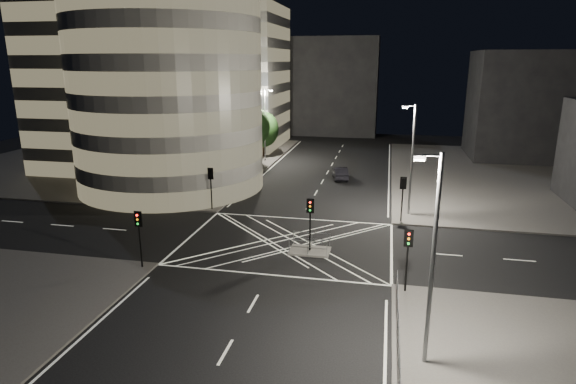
% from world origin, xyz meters
% --- Properties ---
extents(ground, '(120.00, 120.00, 0.00)m').
position_xyz_m(ground, '(0.00, 0.00, 0.00)').
color(ground, black).
rests_on(ground, ground).
extents(sidewalk_far_left, '(42.00, 42.00, 0.15)m').
position_xyz_m(sidewalk_far_left, '(-29.00, 27.00, 0.07)').
color(sidewalk_far_left, '#4C4947').
rests_on(sidewalk_far_left, ground).
extents(sidewalk_far_right, '(42.00, 42.00, 0.15)m').
position_xyz_m(sidewalk_far_right, '(29.00, 27.00, 0.07)').
color(sidewalk_far_right, '#4C4947').
rests_on(sidewalk_far_right, ground).
extents(central_island, '(3.00, 2.00, 0.15)m').
position_xyz_m(central_island, '(2.00, -1.50, 0.07)').
color(central_island, slate).
rests_on(central_island, ground).
extents(office_tower_curved, '(30.00, 29.00, 27.20)m').
position_xyz_m(office_tower_curved, '(-20.74, 18.74, 12.65)').
color(office_tower_curved, gray).
rests_on(office_tower_curved, sidewalk_far_left).
extents(office_block_rear, '(24.00, 16.00, 22.00)m').
position_xyz_m(office_block_rear, '(-22.00, 42.00, 11.15)').
color(office_block_rear, gray).
rests_on(office_block_rear, sidewalk_far_left).
extents(building_right_far, '(14.00, 12.00, 15.00)m').
position_xyz_m(building_right_far, '(26.00, 40.00, 7.65)').
color(building_right_far, black).
rests_on(building_right_far, sidewalk_far_right).
extents(building_far_end, '(18.00, 8.00, 18.00)m').
position_xyz_m(building_far_end, '(-4.00, 58.00, 9.00)').
color(building_far_end, black).
rests_on(building_far_end, ground).
extents(tree_a, '(4.43, 4.43, 6.89)m').
position_xyz_m(tree_a, '(-10.50, 9.00, 4.48)').
color(tree_a, black).
rests_on(tree_a, sidewalk_far_left).
extents(tree_b, '(4.51, 4.51, 7.29)m').
position_xyz_m(tree_b, '(-10.50, 15.00, 4.83)').
color(tree_b, black).
rests_on(tree_b, sidewalk_far_left).
extents(tree_c, '(4.64, 4.64, 7.49)m').
position_xyz_m(tree_c, '(-10.50, 21.00, 4.97)').
color(tree_c, black).
rests_on(tree_c, sidewalk_far_left).
extents(tree_d, '(4.80, 4.80, 7.94)m').
position_xyz_m(tree_d, '(-10.50, 27.00, 5.33)').
color(tree_d, black).
rests_on(tree_d, sidewalk_far_left).
extents(tree_e, '(4.49, 4.49, 6.55)m').
position_xyz_m(tree_e, '(-10.50, 33.00, 4.11)').
color(tree_e, black).
rests_on(tree_e, sidewalk_far_left).
extents(traffic_signal_fl, '(0.55, 0.22, 4.00)m').
position_xyz_m(traffic_signal_fl, '(-8.80, 6.80, 2.91)').
color(traffic_signal_fl, black).
rests_on(traffic_signal_fl, sidewalk_far_left).
extents(traffic_signal_nl, '(0.55, 0.22, 4.00)m').
position_xyz_m(traffic_signal_nl, '(-8.80, -6.80, 2.91)').
color(traffic_signal_nl, black).
rests_on(traffic_signal_nl, sidewalk_near_left).
extents(traffic_signal_fr, '(0.55, 0.22, 4.00)m').
position_xyz_m(traffic_signal_fr, '(8.80, 6.80, 2.91)').
color(traffic_signal_fr, black).
rests_on(traffic_signal_fr, sidewalk_far_right).
extents(traffic_signal_nr, '(0.55, 0.22, 4.00)m').
position_xyz_m(traffic_signal_nr, '(8.80, -6.80, 2.91)').
color(traffic_signal_nr, black).
rests_on(traffic_signal_nr, sidewalk_near_right).
extents(traffic_signal_island, '(0.55, 0.22, 4.00)m').
position_xyz_m(traffic_signal_island, '(2.00, -1.50, 2.91)').
color(traffic_signal_island, black).
rests_on(traffic_signal_island, central_island).
extents(street_lamp_left_near, '(1.25, 0.25, 10.00)m').
position_xyz_m(street_lamp_left_near, '(-9.44, 12.00, 5.54)').
color(street_lamp_left_near, slate).
rests_on(street_lamp_left_near, sidewalk_far_left).
extents(street_lamp_left_far, '(1.25, 0.25, 10.00)m').
position_xyz_m(street_lamp_left_far, '(-9.44, 30.00, 5.54)').
color(street_lamp_left_far, slate).
rests_on(street_lamp_left_far, sidewalk_far_left).
extents(street_lamp_right_far, '(1.25, 0.25, 10.00)m').
position_xyz_m(street_lamp_right_far, '(9.44, 9.00, 5.54)').
color(street_lamp_right_far, slate).
rests_on(street_lamp_right_far, sidewalk_far_right).
extents(street_lamp_right_near, '(1.25, 0.25, 10.00)m').
position_xyz_m(street_lamp_right_near, '(9.44, -14.00, 5.54)').
color(street_lamp_right_near, slate).
rests_on(street_lamp_right_near, sidewalk_near_right).
extents(railing_near_right, '(0.06, 11.70, 1.10)m').
position_xyz_m(railing_near_right, '(8.30, -12.15, 0.70)').
color(railing_near_right, slate).
rests_on(railing_near_right, sidewalk_near_right).
extents(railing_island_south, '(2.80, 0.06, 1.10)m').
position_xyz_m(railing_island_south, '(2.00, -2.40, 0.70)').
color(railing_island_south, slate).
rests_on(railing_island_south, central_island).
extents(railing_island_north, '(2.80, 0.06, 1.10)m').
position_xyz_m(railing_island_north, '(2.00, -0.60, 0.70)').
color(railing_island_north, slate).
rests_on(railing_island_north, central_island).
extents(sedan, '(2.48, 4.76, 1.49)m').
position_xyz_m(sedan, '(1.91, 21.83, 0.75)').
color(sedan, black).
rests_on(sedan, ground).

